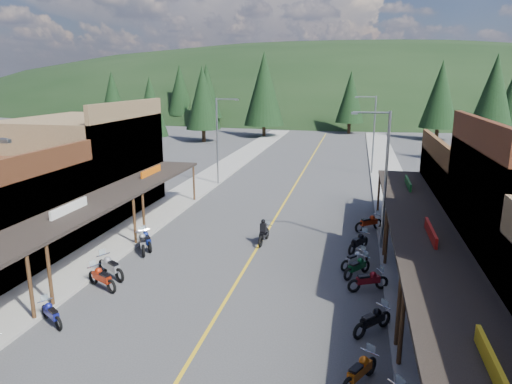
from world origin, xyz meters
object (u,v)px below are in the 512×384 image
Objects in this scene: pine_3 at (350,97)px; bike_east_12 at (369,222)px; bike_east_7 at (373,319)px; bike_west_9 at (143,242)px; pine_10 at (203,98)px; bike_east_11 at (358,242)px; pine_8 at (151,107)px; pine_7 at (180,90)px; pine_2 at (264,89)px; pine_0 at (113,96)px; bike_east_10 at (355,259)px; shop_west_3 at (86,166)px; pine_11 at (493,102)px; bike_east_6 at (360,370)px; rider_on_bike at (264,233)px; bike_west_7 at (102,277)px; pine_4 at (440,94)px; shop_east_3 at (494,200)px; streetlight_3 at (372,131)px; pine_9 at (511,106)px; bike_west_10 at (147,239)px; pedestrian_east_b at (395,203)px; bike_west_8 at (111,266)px; bike_west_6 at (51,313)px; pedestrian_east_a at (425,328)px; bike_east_8 at (368,280)px; bike_east_9 at (357,266)px; pine_1 at (207,91)px; streetlight_1 at (219,137)px.

pine_3 is 55.05m from bike_east_12.
bike_west_9 is at bearing -164.32° from bike_east_7.
bike_east_11 is (23.80, -42.60, -6.18)m from pine_10.
pine_10 reaches higher than pine_8.
pine_2 is at bearing -39.29° from pine_7.
bike_east_10 is (45.62, -57.10, -5.94)m from pine_0.
pine_10 is 5.58× the size of bike_east_7.
shop_west_3 is 1.09× the size of pine_8.
pine_8 is at bearing -174.86° from bike_east_12.
pine_11 reaches higher than shop_west_3.
bike_east_6 is 13.50m from rider_on_bike.
shop_west_3 is 0.78× the size of pine_2.
bike_west_7 is at bearing -170.37° from bike_east_6.
pine_0 is 58.04m from pine_4.
shop_east_3 is 0.78× the size of pine_2.
bike_east_11 is 3.97m from bike_east_12.
pine_0 is 0.95× the size of pine_10.
pine_9 is at bearing 41.34° from streetlight_3.
bike_west_10 is 1.18× the size of pedestrian_east_b.
bike_east_7 is (12.64, -2.47, -0.05)m from bike_west_8.
bike_west_6 is at bearing -110.24° from bike_east_11.
bike_west_7 is (15.95, -40.11, -5.37)m from pine_8.
bike_east_7 is at bearing -51.63° from rider_on_bike.
rider_on_bike reaches higher than bike_west_6.
bike_east_10 is 7.58m from pedestrian_east_a.
shop_east_3 is 0.87× the size of pine_4.
rider_on_bike is at bearing -14.64° from bike_west_8.
bike_west_7 reaches higher than bike_east_8.
bike_east_10 is 1.17× the size of pedestrian_east_a.
bike_east_6 is 3.37m from bike_east_7.
bike_east_8 is at bearing -52.19° from pine_0.
bike_east_9 is 1.05× the size of bike_east_10.
pine_4 is 22.09m from pine_11.
bike_west_8 reaches higher than bike_west_9.
pine_4 is (14.00, -6.00, 0.75)m from pine_3.
pine_4 is at bearing 37.60° from bike_west_9.
pine_8 is (-28.95, 10.00, 1.52)m from streetlight_3.
pine_9 is (64.00, -17.00, -0.10)m from pine_0.
bike_west_6 is at bearing -76.47° from pine_1.
bike_east_8 is 0.93× the size of bike_east_12.
streetlight_3 is 3.70× the size of bike_east_12.
pine_11 is at bearing 31.51° from streetlight_3.
pine_1 is 5.68× the size of bike_west_9.
shop_east_3 is 5.04× the size of bike_east_12.
pine_7 reaches higher than bike_east_6.
pine_8 is 10.80m from pine_10.
bike_east_6 is 1.01× the size of bike_east_9.
pine_10 is at bearing -135.00° from pine_2.
streetlight_1 is 51.01m from pine_1.
bike_east_9 is at bearing -45.10° from bike_east_12.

